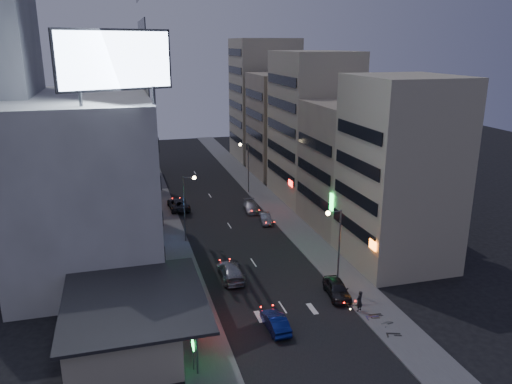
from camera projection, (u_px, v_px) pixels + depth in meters
name	position (u px, v px, depth m)	size (l,w,h in m)	color
ground	(298.00, 331.00, 41.66)	(180.00, 180.00, 0.00)	black
sidewalk_left	(165.00, 221.00, 67.26)	(4.00, 120.00, 0.12)	#4C4C4F
sidewalk_right	(278.00, 211.00, 71.39)	(4.00, 120.00, 0.12)	#4C4C4F
food_court	(124.00, 321.00, 39.35)	(11.00, 13.00, 3.88)	tan
white_building	(85.00, 181.00, 53.15)	(14.00, 24.00, 18.00)	silver
shophouse_near	(400.00, 173.00, 52.36)	(10.00, 11.00, 20.00)	tan
shophouse_mid	(354.00, 166.00, 63.68)	(11.00, 12.00, 16.00)	tan
shophouse_far	(313.00, 127.00, 74.68)	(10.00, 14.00, 22.00)	tan
far_left_a	(102.00, 132.00, 76.32)	(11.00, 10.00, 20.00)	silver
far_left_b	(102.00, 134.00, 88.90)	(12.00, 10.00, 15.00)	gray
far_right_a	(284.00, 125.00, 89.23)	(11.00, 12.00, 18.00)	tan
far_right_b	(264.00, 100.00, 101.42)	(12.00, 12.00, 24.00)	tan
billboard	(115.00, 61.00, 41.31)	(9.52, 3.75, 6.20)	#595B60
street_lamp_right_near	(336.00, 238.00, 47.19)	(1.60, 0.44, 8.02)	#595B60
street_lamp_left	(187.00, 199.00, 58.90)	(1.60, 0.44, 8.02)	#595B60
street_lamp_right_far	(246.00, 160.00, 78.56)	(1.60, 0.44, 8.02)	#595B60
parked_car_right_near	(337.00, 289.00, 47.10)	(1.84, 4.57, 1.56)	black
parked_car_right_mid	(265.00, 218.00, 66.56)	(1.35, 3.87, 1.27)	#999BA1
parked_car_left	(178.00, 204.00, 71.92)	(2.64, 5.74, 1.59)	#28282D
parked_car_right_far	(251.00, 207.00, 71.13)	(1.85, 4.54, 1.32)	#A3A5AB
road_car_blue	(275.00, 322.00, 41.65)	(1.48, 4.24, 1.40)	navy
road_car_silver	(231.00, 271.00, 50.71)	(2.26, 5.56, 1.61)	#95989C
person	(359.00, 301.00, 44.24)	(0.70, 0.46, 1.93)	black
scooter_black_a	(401.00, 327.00, 40.93)	(1.75, 0.58, 1.07)	black
scooter_silver_a	(390.00, 315.00, 42.81)	(1.64, 0.55, 1.00)	gray
scooter_blue	(379.00, 310.00, 43.58)	(1.70, 0.57, 1.04)	navy
scooter_black_b	(381.00, 308.00, 43.96)	(1.72, 0.57, 1.05)	black
scooter_silver_b	(360.00, 297.00, 45.74)	(1.88, 0.63, 1.15)	silver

